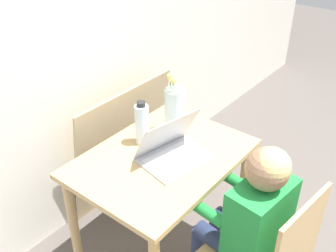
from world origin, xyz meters
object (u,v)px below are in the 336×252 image
water_bottle (142,124)px  laptop (172,148)px  person_seated (250,215)px  flower_vase (174,110)px

water_bottle → laptop: bearing=-91.9°
person_seated → water_bottle: (0.05, 0.69, 0.19)m
laptop → flower_vase: flower_vase is taller
flower_vase → water_bottle: flower_vase is taller
person_seated → laptop: bearing=-88.4°
person_seated → flower_vase: size_ratio=2.97×
laptop → flower_vase: size_ratio=1.10×
person_seated → flower_vase: bearing=-104.6°
person_seated → laptop: (0.04, 0.48, 0.13)m
laptop → water_bottle: size_ratio=1.57×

